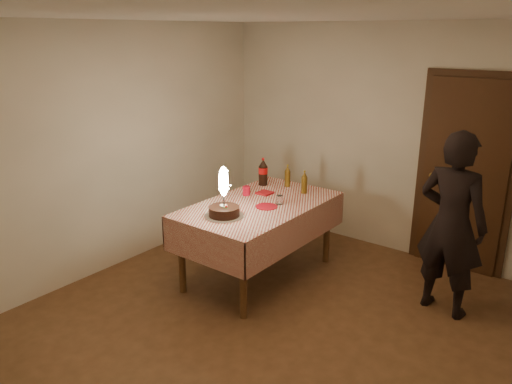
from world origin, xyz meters
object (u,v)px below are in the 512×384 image
clear_cup (280,200)px  photographer (451,224)px  red_cup (246,191)px  amber_bottle_right (304,183)px  cola_bottle (263,172)px  birthday_cake (224,205)px  amber_bottle_left (287,176)px  red_plate (267,206)px  dining_table (259,213)px

clear_cup → photographer: 1.64m
red_cup → photographer: photographer is taller
amber_bottle_right → photographer: 1.59m
clear_cup → cola_bottle: 0.69m
birthday_cake → amber_bottle_left: size_ratio=1.92×
red_cup → amber_bottle_right: 0.63m
clear_cup → red_plate: bearing=-109.3°
amber_bottle_left → amber_bottle_right: bearing=-18.0°
red_plate → amber_bottle_left: size_ratio=0.86×
dining_table → red_cup: (-0.27, 0.13, 0.16)m
red_plate → photographer: (1.64, 0.54, 0.04)m
cola_bottle → birthday_cake: bearing=-73.1°
red_cup → amber_bottle_right: amber_bottle_right is taller
amber_bottle_left → photographer: photographer is taller
clear_cup → cola_bottle: cola_bottle is taller
amber_bottle_right → birthday_cake: bearing=-101.7°
dining_table → clear_cup: bearing=33.6°
cola_bottle → amber_bottle_left: size_ratio=1.25×
dining_table → birthday_cake: size_ratio=3.52×
red_cup → amber_bottle_left: amber_bottle_left is taller
amber_bottle_left → photographer: bearing=-4.8°
red_cup → clear_cup: size_ratio=1.11×
dining_table → clear_cup: size_ratio=19.11×
clear_cup → photographer: size_ratio=0.05×
photographer → cola_bottle: bearing=179.0°
red_cup → amber_bottle_left: size_ratio=0.39×
clear_cup → cola_bottle: bearing=141.2°
red_cup → cola_bottle: size_ratio=0.31×
birthday_cake → cola_bottle: (-0.31, 1.03, 0.04)m
red_plate → red_cup: 0.43m
amber_bottle_right → dining_table: bearing=-107.3°
clear_cup → cola_bottle: size_ratio=0.28×
clear_cup → amber_bottle_left: 0.62m
amber_bottle_left → photographer: size_ratio=0.15×
dining_table → amber_bottle_right: (0.18, 0.57, 0.23)m
dining_table → red_cup: 0.34m
red_cup → clear_cup: bearing=-1.8°
dining_table → red_plate: size_ratio=7.82×
red_plate → dining_table: bearing=164.3°
cola_bottle → amber_bottle_right: cola_bottle is taller
clear_cup → photographer: bearing=13.8°
amber_bottle_right → photographer: photographer is taller
red_cup → red_plate: bearing=-22.8°
red_plate → amber_bottle_left: (-0.23, 0.70, 0.11)m
dining_table → clear_cup: (0.17, 0.12, 0.15)m
red_plate → amber_bottle_right: amber_bottle_right is taller
clear_cup → amber_bottle_left: amber_bottle_left is taller
cola_bottle → dining_table: bearing=-56.8°
amber_bottle_left → red_cup: bearing=-107.2°
birthday_cake → red_cup: birthday_cake is taller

